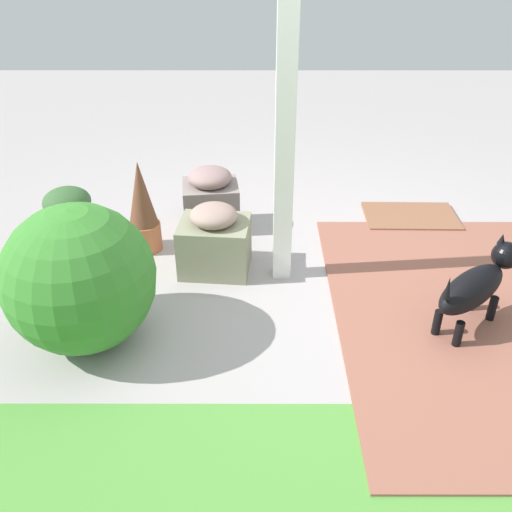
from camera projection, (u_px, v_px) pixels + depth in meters
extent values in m
plane|color=#A9A0A1|center=(316.00, 289.00, 3.60)|extent=(12.00, 12.00, 0.00)
cube|color=#965A49|center=(487.00, 317.00, 3.32)|extent=(1.80, 2.40, 0.02)
cube|color=white|center=(285.00, 117.00, 3.19)|extent=(0.12, 0.12, 2.14)
cube|color=gray|center=(211.00, 206.00, 4.22)|extent=(0.45, 0.40, 0.35)
ellipsoid|color=gray|center=(210.00, 177.00, 4.10)|extent=(0.32, 0.32, 0.15)
cube|color=gray|center=(215.00, 246.00, 3.71)|extent=(0.48, 0.41, 0.35)
ellipsoid|color=gray|center=(214.00, 215.00, 3.59)|extent=(0.31, 0.31, 0.14)
sphere|color=#38812D|center=(79.00, 279.00, 2.96)|extent=(0.81, 0.81, 0.81)
cylinder|color=#A05E3C|center=(72.00, 226.00, 4.11)|extent=(0.22, 0.22, 0.20)
ellipsoid|color=#365E31|center=(67.00, 202.00, 4.01)|extent=(0.34, 0.34, 0.20)
cylinder|color=#AE5E3C|center=(146.00, 236.00, 3.98)|extent=(0.22, 0.22, 0.20)
cone|color=brown|center=(141.00, 193.00, 3.81)|extent=(0.20, 0.20, 0.46)
ellipsoid|color=black|center=(472.00, 289.00, 3.11)|extent=(0.56, 0.52, 0.21)
sphere|color=black|center=(506.00, 255.00, 3.25)|extent=(0.16, 0.16, 0.16)
cone|color=black|center=(502.00, 239.00, 3.23)|extent=(0.05, 0.05, 0.07)
cylinder|color=black|center=(471.00, 299.00, 3.35)|extent=(0.05, 0.05, 0.17)
cylinder|color=black|center=(492.00, 310.00, 3.26)|extent=(0.05, 0.05, 0.17)
cylinder|color=black|center=(437.00, 323.00, 3.15)|extent=(0.05, 0.05, 0.17)
cylinder|color=black|center=(458.00, 335.00, 3.06)|extent=(0.05, 0.05, 0.17)
cone|color=black|center=(448.00, 288.00, 2.89)|extent=(0.04, 0.04, 0.13)
cube|color=brown|center=(411.00, 217.00, 4.43)|extent=(0.72, 0.48, 0.03)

